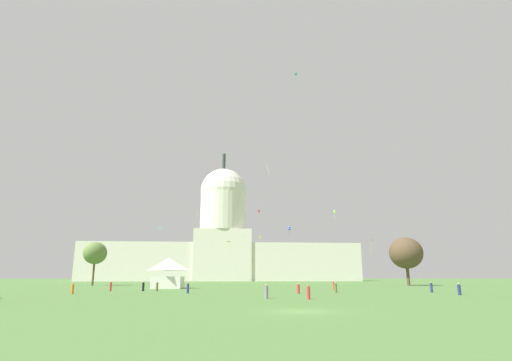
{
  "coord_description": "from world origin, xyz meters",
  "views": [
    {
      "loc": [
        -6.08,
        -30.83,
        2.55
      ],
      "look_at": [
        5.04,
        93.63,
        32.26
      ],
      "focal_mm": 28.25,
      "sensor_mm": 36.0,
      "label": 1
    }
  ],
  "objects_px": {
    "person_navy_mid_left": "(431,288)",
    "kite_lime_mid": "(334,212)",
    "person_navy_mid_right": "(188,288)",
    "kite_cyan_low": "(161,230)",
    "tree_east_far": "(406,253)",
    "kite_turquoise_high": "(294,76)",
    "person_black_lawn_far_right": "(143,287)",
    "kite_black_low": "(370,242)",
    "person_red_lawn_far_left": "(334,286)",
    "kite_blue_mid": "(289,228)",
    "person_red_aisle_center": "(298,289)",
    "person_grey_mid_center": "(266,292)",
    "event_tent": "(168,273)",
    "person_olive_front_center": "(336,288)",
    "person_red_near_tree_west": "(111,287)",
    "person_red_back_left": "(309,293)",
    "person_navy_front_right": "(459,290)",
    "person_olive_near_tree_east": "(157,287)",
    "person_orange_near_tent": "(72,289)",
    "kite_magenta_mid": "(197,210)",
    "kite_red_mid": "(259,211)",
    "kite_white_high": "(268,167)",
    "capitol_building": "(222,244)",
    "kite_gold_low": "(260,237)",
    "kite_yellow_low": "(229,243)"
  },
  "relations": [
    {
      "from": "person_red_aisle_center",
      "to": "person_red_near_tree_west",
      "type": "relative_size",
      "value": 0.89
    },
    {
      "from": "person_grey_mid_center",
      "to": "kite_turquoise_high",
      "type": "distance_m",
      "value": 77.12
    },
    {
      "from": "person_grey_mid_center",
      "to": "event_tent",
      "type": "bearing_deg",
      "value": 35.0
    },
    {
      "from": "person_red_lawn_far_left",
      "to": "person_olive_near_tree_east",
      "type": "distance_m",
      "value": 32.56
    },
    {
      "from": "kite_cyan_low",
      "to": "person_olive_front_center",
      "type": "bearing_deg",
      "value": -83.1
    },
    {
      "from": "capitol_building",
      "to": "tree_east_far",
      "type": "bearing_deg",
      "value": -64.46
    },
    {
      "from": "tree_east_far",
      "to": "kite_turquoise_high",
      "type": "height_order",
      "value": "kite_turquoise_high"
    },
    {
      "from": "tree_east_far",
      "to": "person_olive_front_center",
      "type": "relative_size",
      "value": 8.19
    },
    {
      "from": "kite_lime_mid",
      "to": "tree_east_far",
      "type": "bearing_deg",
      "value": 88.18
    },
    {
      "from": "kite_gold_low",
      "to": "kite_turquoise_high",
      "type": "distance_m",
      "value": 67.49
    },
    {
      "from": "person_red_lawn_far_left",
      "to": "person_red_aisle_center",
      "type": "xyz_separation_m",
      "value": [
        -9.89,
        -15.95,
        -0.09
      ]
    },
    {
      "from": "kite_gold_low",
      "to": "kite_blue_mid",
      "type": "bearing_deg",
      "value": -106.25
    },
    {
      "from": "capitol_building",
      "to": "person_black_lawn_far_right",
      "type": "relative_size",
      "value": 86.71
    },
    {
      "from": "person_red_back_left",
      "to": "tree_east_far",
      "type": "bearing_deg",
      "value": -91.27
    },
    {
      "from": "person_red_back_left",
      "to": "kite_black_low",
      "type": "distance_m",
      "value": 79.83
    },
    {
      "from": "person_grey_mid_center",
      "to": "kite_black_low",
      "type": "distance_m",
      "value": 80.09
    },
    {
      "from": "person_orange_near_tent",
      "to": "person_navy_front_right",
      "type": "distance_m",
      "value": 54.71
    },
    {
      "from": "event_tent",
      "to": "person_navy_mid_left",
      "type": "height_order",
      "value": "event_tent"
    },
    {
      "from": "person_red_aisle_center",
      "to": "kite_blue_mid",
      "type": "xyz_separation_m",
      "value": [
        17.75,
        110.29,
        21.9
      ]
    },
    {
      "from": "kite_lime_mid",
      "to": "kite_white_high",
      "type": "xyz_separation_m",
      "value": [
        -18.12,
        6.71,
        14.78
      ]
    },
    {
      "from": "capitol_building",
      "to": "person_red_lawn_far_left",
      "type": "bearing_deg",
      "value": -81.71
    },
    {
      "from": "kite_cyan_low",
      "to": "kite_black_low",
      "type": "relative_size",
      "value": 0.47
    },
    {
      "from": "capitol_building",
      "to": "person_olive_near_tree_east",
      "type": "bearing_deg",
      "value": -94.73
    },
    {
      "from": "person_black_lawn_far_right",
      "to": "kite_black_low",
      "type": "relative_size",
      "value": 0.45
    },
    {
      "from": "person_navy_mid_left",
      "to": "person_red_aisle_center",
      "type": "distance_m",
      "value": 22.25
    },
    {
      "from": "kite_white_high",
      "to": "event_tent",
      "type": "bearing_deg",
      "value": -131.47
    },
    {
      "from": "person_navy_mid_right",
      "to": "person_orange_near_tent",
      "type": "bearing_deg",
      "value": 95.1
    },
    {
      "from": "person_navy_front_right",
      "to": "kite_black_low",
      "type": "height_order",
      "value": "kite_black_low"
    },
    {
      "from": "kite_yellow_low",
      "to": "kite_magenta_mid",
      "type": "bearing_deg",
      "value": 82.98
    },
    {
      "from": "person_grey_mid_center",
      "to": "person_navy_mid_right",
      "type": "xyz_separation_m",
      "value": [
        -10.19,
        15.69,
        0.02
      ]
    },
    {
      "from": "person_orange_near_tent",
      "to": "person_red_lawn_far_left",
      "type": "bearing_deg",
      "value": 144.9
    },
    {
      "from": "person_red_aisle_center",
      "to": "kite_gold_low",
      "type": "bearing_deg",
      "value": -157.35
    },
    {
      "from": "capitol_building",
      "to": "kite_white_high",
      "type": "xyz_separation_m",
      "value": [
        12.92,
        -98.23,
        15.82
      ]
    },
    {
      "from": "person_red_back_left",
      "to": "kite_black_low",
      "type": "bearing_deg",
      "value": -83.88
    },
    {
      "from": "person_navy_front_right",
      "to": "person_olive_near_tree_east",
      "type": "distance_m",
      "value": 46.97
    },
    {
      "from": "capitol_building",
      "to": "person_olive_front_center",
      "type": "xyz_separation_m",
      "value": [
        16.7,
        -152.93,
        -18.43
      ]
    },
    {
      "from": "tree_east_far",
      "to": "person_red_back_left",
      "type": "relative_size",
      "value": 8.38
    },
    {
      "from": "person_grey_mid_center",
      "to": "person_olive_near_tree_east",
      "type": "xyz_separation_m",
      "value": [
        -16.04,
        24.06,
        0.02
      ]
    },
    {
      "from": "person_grey_mid_center",
      "to": "kite_cyan_low",
      "type": "height_order",
      "value": "kite_cyan_low"
    },
    {
      "from": "person_navy_mid_left",
      "to": "kite_lime_mid",
      "type": "distance_m",
      "value": 51.39
    },
    {
      "from": "person_black_lawn_far_right",
      "to": "kite_blue_mid",
      "type": "xyz_separation_m",
      "value": [
        42.71,
        97.2,
        21.82
      ]
    },
    {
      "from": "person_red_back_left",
      "to": "kite_blue_mid",
      "type": "distance_m",
      "value": 128.62
    },
    {
      "from": "person_navy_mid_right",
      "to": "kite_cyan_low",
      "type": "relative_size",
      "value": 0.94
    },
    {
      "from": "person_red_lawn_far_left",
      "to": "person_grey_mid_center",
      "type": "bearing_deg",
      "value": -121.06
    },
    {
      "from": "person_olive_front_center",
      "to": "person_red_aisle_center",
      "type": "relative_size",
      "value": 1.08
    },
    {
      "from": "person_olive_front_center",
      "to": "person_red_near_tree_west",
      "type": "height_order",
      "value": "person_red_near_tree_west"
    },
    {
      "from": "kite_magenta_mid",
      "to": "kite_red_mid",
      "type": "distance_m",
      "value": 29.39
    },
    {
      "from": "kite_blue_mid",
      "to": "person_red_aisle_center",
      "type": "bearing_deg",
      "value": -66.48
    },
    {
      "from": "person_red_lawn_far_left",
      "to": "kite_gold_low",
      "type": "height_order",
      "value": "kite_gold_low"
    },
    {
      "from": "person_red_lawn_far_left",
      "to": "person_black_lawn_far_right",
      "type": "height_order",
      "value": "person_red_lawn_far_left"
    }
  ]
}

